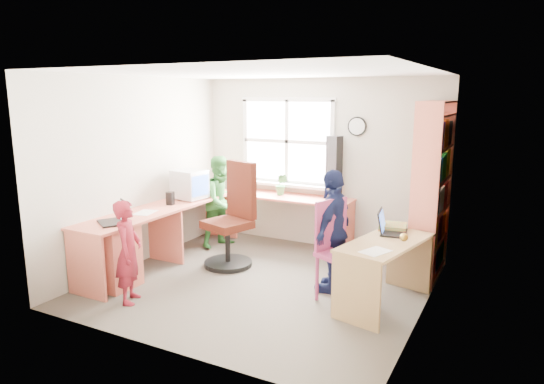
# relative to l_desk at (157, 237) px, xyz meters

# --- Properties ---
(room) EXTENTS (3.64, 3.44, 2.44)m
(room) POSITION_rel_l_desk_xyz_m (1.32, 0.38, 0.76)
(room) COLOR #494239
(room) RESTS_ON ground
(l_desk) EXTENTS (2.38, 2.95, 0.75)m
(l_desk) POSITION_rel_l_desk_xyz_m (0.00, 0.00, 0.00)
(l_desk) COLOR #F07860
(l_desk) RESTS_ON ground
(right_desk) EXTENTS (0.80, 1.30, 0.70)m
(right_desk) POSITION_rel_l_desk_xyz_m (2.71, 0.36, 0.05)
(right_desk) COLOR tan
(right_desk) RESTS_ON ground
(bookshelf) EXTENTS (0.30, 1.02, 2.10)m
(bookshelf) POSITION_rel_l_desk_xyz_m (2.96, 1.47, 0.55)
(bookshelf) COLOR #F07860
(bookshelf) RESTS_ON ground
(swivel_chair) EXTENTS (0.78, 0.78, 1.33)m
(swivel_chair) POSITION_rel_l_desk_xyz_m (0.65, 0.70, 0.12)
(swivel_chair) COLOR black
(swivel_chair) RESTS_ON ground
(wooden_chair) EXTENTS (0.62, 0.62, 1.08)m
(wooden_chair) POSITION_rel_l_desk_xyz_m (2.24, 0.29, 0.13)
(wooden_chair) COLOR #A93868
(wooden_chair) RESTS_ON ground
(crt_monitor) EXTENTS (0.45, 0.41, 0.40)m
(crt_monitor) POSITION_rel_l_desk_xyz_m (-0.17, 0.90, 0.50)
(crt_monitor) COLOR silver
(crt_monitor) RESTS_ON l_desk
(laptop_left) EXTENTS (0.46, 0.44, 0.24)m
(laptop_left) POSITION_rel_l_desk_xyz_m (-0.13, -0.52, 0.35)
(laptop_left) COLOR black
(laptop_left) RESTS_ON l_desk
(laptop_right) EXTENTS (0.35, 0.40, 0.25)m
(laptop_right) POSITION_rel_l_desk_xyz_m (2.66, 0.67, 0.30)
(laptop_right) COLOR black
(laptop_right) RESTS_ON right_desk
(speaker_a) EXTENTS (0.10, 0.10, 0.17)m
(speaker_a) POSITION_rel_l_desk_xyz_m (-0.17, 0.49, 0.38)
(speaker_a) COLOR black
(speaker_a) RESTS_ON l_desk
(speaker_b) EXTENTS (0.11, 0.11, 0.20)m
(speaker_b) POSITION_rel_l_desk_xyz_m (-0.17, 1.07, 0.39)
(speaker_b) COLOR black
(speaker_b) RESTS_ON l_desk
(cd_tower) EXTENTS (0.21, 0.20, 0.87)m
(cd_tower) POSITION_rel_l_desk_xyz_m (1.60, 1.81, 0.73)
(cd_tower) COLOR black
(cd_tower) RESTS_ON l_desk
(game_box) EXTENTS (0.33, 0.33, 0.06)m
(game_box) POSITION_rel_l_desk_xyz_m (2.67, 0.84, 0.27)
(game_box) COLOR red
(game_box) RESTS_ON right_desk
(paper_a) EXTENTS (0.27, 0.34, 0.00)m
(paper_a) POSITION_rel_l_desk_xyz_m (-0.17, -0.00, 0.30)
(paper_a) COLOR silver
(paper_a) RESTS_ON l_desk
(paper_b) EXTENTS (0.30, 0.34, 0.00)m
(paper_b) POSITION_rel_l_desk_xyz_m (2.71, -0.02, 0.24)
(paper_b) COLOR silver
(paper_b) RESTS_ON right_desk
(potted_plant) EXTENTS (0.17, 0.14, 0.31)m
(potted_plant) POSITION_rel_l_desk_xyz_m (0.85, 1.71, 0.45)
(potted_plant) COLOR #30793D
(potted_plant) RESTS_ON l_desk
(person_red) EXTENTS (0.42, 0.48, 1.10)m
(person_red) POSITION_rel_l_desk_xyz_m (0.30, -0.79, 0.10)
(person_red) COLOR maroon
(person_red) RESTS_ON ground
(person_green) EXTENTS (0.68, 0.77, 1.32)m
(person_green) POSITION_rel_l_desk_xyz_m (0.09, 1.31, 0.20)
(person_green) COLOR #327E32
(person_green) RESTS_ON ground
(person_navy) EXTENTS (0.35, 0.81, 1.38)m
(person_navy) POSITION_rel_l_desk_xyz_m (2.09, 0.50, 0.23)
(person_navy) COLOR #151B41
(person_navy) RESTS_ON ground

